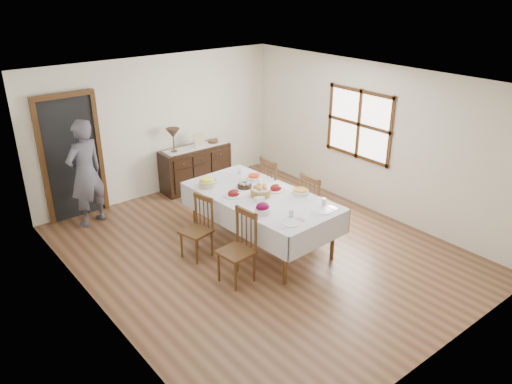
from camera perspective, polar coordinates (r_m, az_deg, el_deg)
ground at (r=7.75m, az=0.47°, el=-6.68°), size 6.00×6.00×0.00m
room_shell at (r=7.30m, az=-2.48°, el=5.48°), size 5.02×6.02×2.65m
dining_table at (r=7.58m, az=0.48°, el=-1.04°), size 1.38×2.52×0.85m
chair_left_near at (r=6.81m, az=-1.95°, el=-6.27°), size 0.47×0.47×1.03m
chair_left_far at (r=7.45m, az=-6.61°, el=-3.98°), size 0.47×0.47×0.95m
chair_right_near at (r=8.01m, az=6.78°, el=-1.50°), size 0.45×0.45×1.05m
chair_right_far at (r=8.45m, az=2.22°, el=0.31°), size 0.50×0.50×1.12m
sideboard at (r=9.89m, az=-6.91°, el=2.78°), size 1.40×0.51×0.84m
person at (r=8.64m, az=-18.96°, el=2.41°), size 0.70×0.56×1.95m
bread_basket at (r=7.49m, az=0.52°, el=0.08°), size 0.30×0.30×0.19m
egg_basket at (r=7.81m, az=-1.32°, el=0.79°), size 0.23×0.23×0.10m
ham_platter_a at (r=7.52m, az=-2.56°, el=-0.21°), size 0.32×0.32×0.11m
ham_platter_b at (r=7.71m, az=2.28°, el=0.41°), size 0.30×0.30×0.11m
beet_bowl at (r=6.96m, az=0.76°, el=-1.90°), size 0.22×0.22×0.15m
carrot_bowl at (r=8.10m, az=-0.23°, el=1.67°), size 0.23×0.23×0.09m
pineapple_bowl at (r=7.86m, az=-5.61°, el=1.04°), size 0.26×0.26×0.14m
casserole_dish at (r=7.60m, az=5.12°, el=0.04°), size 0.25×0.25×0.08m
butter_dish at (r=7.32m, az=0.37°, el=-0.84°), size 0.14×0.10×0.07m
setting_left at (r=6.77m, az=3.95°, el=-3.19°), size 0.43×0.31×0.10m
setting_right at (r=7.16m, az=7.72°, el=-1.78°), size 0.43×0.31×0.10m
glass_far_a at (r=7.97m, az=-4.66°, el=1.31°), size 0.07×0.07×0.10m
glass_far_b at (r=8.34m, az=-1.85°, el=2.38°), size 0.07×0.07×0.09m
runner at (r=9.76m, az=-6.88°, el=5.14°), size 1.30×0.35×0.01m
table_lamp at (r=9.44m, az=-9.47°, el=6.57°), size 0.26×0.26×0.46m
picture_frame at (r=9.71m, az=-6.48°, el=5.90°), size 0.22×0.08×0.28m
deco_bowl at (r=9.97m, az=-4.92°, el=5.77°), size 0.20×0.20×0.06m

